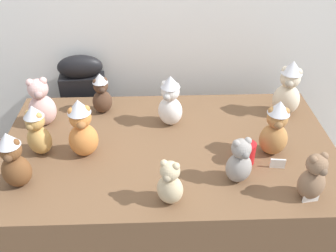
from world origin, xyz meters
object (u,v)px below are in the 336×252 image
(instrument_case, at_px, (88,119))
(party_cup_red, at_px, (247,153))
(display_table, at_px, (168,196))
(teddy_bear_cream, at_px, (288,89))
(teddy_bear_sand, at_px, (170,184))
(teddy_bear_blush, at_px, (41,103))
(teddy_bear_chestnut, at_px, (14,161))
(teddy_bear_snow, at_px, (170,101))
(teddy_bear_cocoa, at_px, (102,94))
(teddy_bear_mocha, at_px, (313,178))
(teddy_bear_caramel, at_px, (275,129))
(teddy_bear_ginger, at_px, (82,129))
(teddy_bear_ash, at_px, (240,162))
(teddy_bear_honey, at_px, (37,131))

(instrument_case, height_order, party_cup_red, instrument_case)
(display_table, xyz_separation_m, teddy_bear_cream, (0.67, 0.28, 0.52))
(party_cup_red, bearing_deg, teddy_bear_sand, -146.89)
(display_table, bearing_deg, instrument_case, 129.86)
(teddy_bear_blush, xyz_separation_m, teddy_bear_chestnut, (-0.00, -0.48, 0.01))
(teddy_bear_snow, distance_m, teddy_bear_cocoa, 0.40)
(display_table, height_order, teddy_bear_sand, teddy_bear_sand)
(teddy_bear_blush, bearing_deg, display_table, -32.62)
(teddy_bear_blush, distance_m, teddy_bear_snow, 0.69)
(teddy_bear_mocha, bearing_deg, teddy_bear_snow, 114.31)
(teddy_bear_cream, bearing_deg, teddy_bear_snow, -150.05)
(teddy_bear_caramel, height_order, teddy_bear_ginger, teddy_bear_ginger)
(teddy_bear_cocoa, height_order, teddy_bear_chestnut, teddy_bear_chestnut)
(teddy_bear_sand, bearing_deg, teddy_bear_cream, 66.82)
(teddy_bear_cream, bearing_deg, teddy_bear_caramel, -92.19)
(teddy_bear_ash, distance_m, teddy_bear_honey, 0.96)
(teddy_bear_sand, relative_size, teddy_bear_cream, 0.67)
(teddy_bear_mocha, distance_m, teddy_bear_chestnut, 1.26)
(teddy_bear_sand, xyz_separation_m, teddy_bear_chestnut, (-0.66, 0.13, 0.04))
(teddy_bear_snow, relative_size, teddy_bear_honey, 1.08)
(teddy_bear_ash, relative_size, teddy_bear_ginger, 0.75)
(teddy_bear_honey, distance_m, teddy_bear_ginger, 0.22)
(teddy_bear_blush, relative_size, teddy_bear_chestnut, 0.99)
(display_table, height_order, teddy_bear_honey, teddy_bear_honey)
(teddy_bear_chestnut, relative_size, teddy_bear_ash, 1.22)
(teddy_bear_ash, bearing_deg, teddy_bear_snow, 105.18)
(teddy_bear_snow, bearing_deg, teddy_bear_cream, 28.30)
(instrument_case, xyz_separation_m, teddy_bear_chestnut, (-0.14, -0.89, 0.38))
(teddy_bear_blush, relative_size, teddy_bear_ash, 1.21)
(teddy_bear_cream, distance_m, teddy_bear_cocoa, 1.03)
(display_table, bearing_deg, teddy_bear_mocha, -32.80)
(teddy_bear_blush, bearing_deg, teddy_bear_ginger, -60.88)
(teddy_bear_sand, xyz_separation_m, teddy_bear_snow, (0.02, 0.58, 0.04))
(teddy_bear_cocoa, relative_size, party_cup_red, 2.23)
(teddy_bear_cocoa, distance_m, teddy_bear_honey, 0.45)
(teddy_bear_cream, xyz_separation_m, teddy_bear_cocoa, (-1.03, 0.05, -0.04))
(teddy_bear_cocoa, bearing_deg, party_cup_red, -51.95)
(teddy_bear_blush, relative_size, teddy_bear_ginger, 0.90)
(instrument_case, height_order, teddy_bear_caramel, teddy_bear_caramel)
(instrument_case, relative_size, teddy_bear_sand, 4.29)
(teddy_bear_cocoa, xyz_separation_m, teddy_bear_chestnut, (-0.31, -0.59, 0.02))
(teddy_bear_honey, height_order, party_cup_red, teddy_bear_honey)
(teddy_bear_mocha, relative_size, teddy_bear_ginger, 0.75)
(teddy_bear_cream, distance_m, teddy_bear_ash, 0.66)
(teddy_bear_snow, xyz_separation_m, teddy_bear_cocoa, (-0.38, 0.13, -0.02))
(teddy_bear_ginger, bearing_deg, instrument_case, 86.49)
(teddy_bear_sand, distance_m, party_cup_red, 0.45)
(teddy_bear_mocha, distance_m, teddy_bear_ginger, 1.05)
(teddy_bear_snow, distance_m, party_cup_red, 0.49)
(teddy_bear_chestnut, bearing_deg, teddy_bear_ginger, 37.46)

